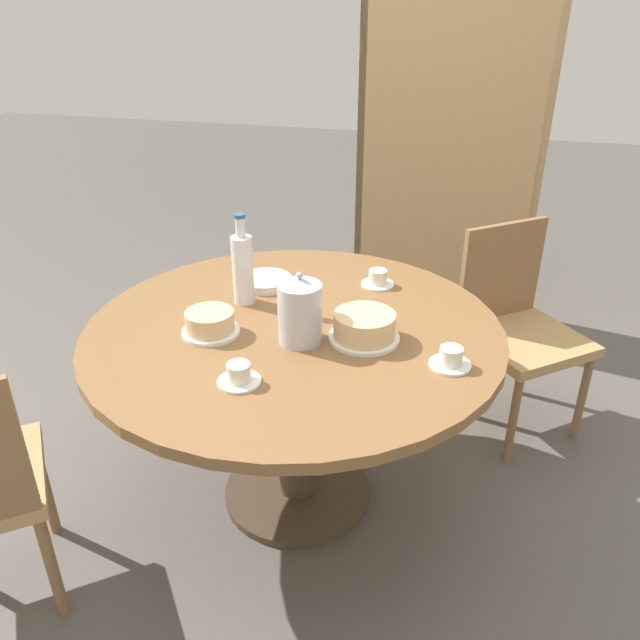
{
  "coord_description": "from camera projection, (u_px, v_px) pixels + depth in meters",
  "views": [
    {
      "loc": [
        0.54,
        -1.69,
        1.66
      ],
      "look_at": [
        0.0,
        0.33,
        0.57
      ],
      "focal_mm": 35.0,
      "sensor_mm": 36.0,
      "label": 1
    }
  ],
  "objects": [
    {
      "name": "cup_c",
      "position": [
        239.0,
        375.0,
        1.7
      ],
      "size": [
        0.12,
        0.12,
        0.06
      ],
      "color": "white",
      "rests_on": "dining_table"
    },
    {
      "name": "chair_a",
      "position": [
        517.0,
        325.0,
        2.56
      ],
      "size": [
        0.59,
        0.59,
        0.85
      ],
      "rotation": [
        0.0,
        0.0,
        0.7
      ],
      "color": "olive",
      "rests_on": "ground_plane"
    },
    {
      "name": "dining_table",
      "position": [
        295.0,
        361.0,
        2.07
      ],
      "size": [
        1.35,
        1.35,
        0.72
      ],
      "color": "#473828",
      "rests_on": "ground_plane"
    },
    {
      "name": "water_bottle",
      "position": [
        243.0,
        267.0,
        2.1
      ],
      "size": [
        0.07,
        0.07,
        0.32
      ],
      "color": "silver",
      "rests_on": "dining_table"
    },
    {
      "name": "cake_second",
      "position": [
        210.0,
        323.0,
        1.94
      ],
      "size": [
        0.18,
        0.18,
        0.08
      ],
      "color": "white",
      "rests_on": "dining_table"
    },
    {
      "name": "plate_stack",
      "position": [
        266.0,
        281.0,
        2.28
      ],
      "size": [
        0.19,
        0.19,
        0.03
      ],
      "color": "white",
      "rests_on": "dining_table"
    },
    {
      "name": "cup_a",
      "position": [
        451.0,
        359.0,
        1.78
      ],
      "size": [
        0.12,
        0.12,
        0.06
      ],
      "color": "white",
      "rests_on": "dining_table"
    },
    {
      "name": "cake_main",
      "position": [
        364.0,
        327.0,
        1.91
      ],
      "size": [
        0.22,
        0.22,
        0.09
      ],
      "color": "white",
      "rests_on": "dining_table"
    },
    {
      "name": "ground_plane",
      "position": [
        298.0,
        493.0,
        2.34
      ],
      "size": [
        14.0,
        14.0,
        0.0
      ],
      "primitive_type": "plane",
      "color": "#56514C"
    },
    {
      "name": "coffee_pot",
      "position": [
        300.0,
        311.0,
        1.87
      ],
      "size": [
        0.14,
        0.14,
        0.23
      ],
      "color": "silver",
      "rests_on": "dining_table"
    },
    {
      "name": "cup_b",
      "position": [
        378.0,
        279.0,
        2.27
      ],
      "size": [
        0.12,
        0.12,
        0.06
      ],
      "color": "white",
      "rests_on": "dining_table"
    },
    {
      "name": "bookshelf",
      "position": [
        449.0,
        171.0,
        3.24
      ],
      "size": [
        0.92,
        0.28,
        1.72
      ],
      "rotation": [
        0.0,
        0.0,
        3.14
      ],
      "color": "tan",
      "rests_on": "ground_plane"
    }
  ]
}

